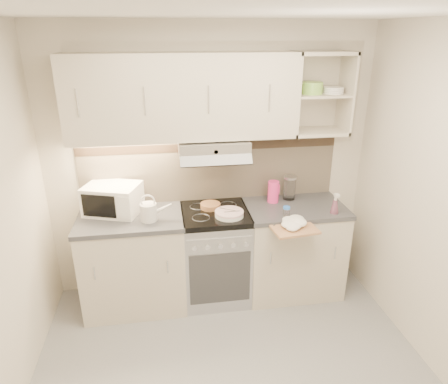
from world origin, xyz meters
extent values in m
cube|color=beige|center=(0.00, 1.40, 1.25)|extent=(3.00, 0.04, 2.50)
cube|color=white|center=(0.00, 0.00, 2.50)|extent=(3.00, 2.80, 0.04)
cube|color=#C6B299|center=(0.00, 1.39, 1.22)|extent=(2.40, 0.02, 0.64)
cube|color=#32251B|center=(0.00, 1.38, 1.42)|extent=(2.40, 0.01, 0.08)
cube|color=beige|center=(-0.25, 1.23, 1.90)|extent=(1.90, 0.34, 0.70)
cube|color=beige|center=(0.95, 1.23, 1.90)|extent=(0.50, 0.34, 0.70)
cylinder|color=#85C34B|center=(0.87, 1.23, 1.95)|extent=(0.19, 0.19, 0.10)
cylinder|color=white|center=(1.07, 1.23, 1.93)|extent=(0.18, 0.18, 0.06)
cube|color=#B7B7BC|center=(0.00, 1.20, 1.48)|extent=(0.60, 0.40, 0.12)
cube|color=beige|center=(-0.75, 1.10, 0.43)|extent=(0.90, 0.60, 0.86)
cube|color=#47474C|center=(-0.75, 1.10, 0.88)|extent=(0.92, 0.62, 0.04)
cube|color=beige|center=(0.75, 1.10, 0.43)|extent=(0.90, 0.60, 0.86)
cube|color=#47474C|center=(0.75, 1.10, 0.88)|extent=(0.92, 0.62, 0.04)
cube|color=#B7B7BC|center=(0.00, 1.10, 0.42)|extent=(0.60, 0.58, 0.85)
cube|color=black|center=(0.00, 1.10, 0.88)|extent=(0.60, 0.60, 0.05)
cube|color=white|center=(-0.89, 1.22, 1.03)|extent=(0.54, 0.47, 0.26)
cube|color=black|center=(-0.89, 1.05, 1.03)|extent=(0.29, 0.11, 0.20)
cylinder|color=silver|center=(-0.58, 1.00, 0.98)|extent=(0.14, 0.14, 0.15)
cone|color=silver|center=(-0.47, 1.00, 1.00)|extent=(0.20, 0.05, 0.12)
torus|color=silver|center=(-0.58, 1.00, 1.07)|extent=(0.13, 0.02, 0.12)
cylinder|color=white|center=(0.11, 0.98, 0.91)|extent=(0.25, 0.25, 0.02)
cylinder|color=white|center=(0.11, 0.98, 0.92)|extent=(0.25, 0.25, 0.02)
cylinder|color=white|center=(0.11, 0.98, 0.94)|extent=(0.25, 0.25, 0.02)
cube|color=silver|center=(0.11, 0.98, 0.95)|extent=(0.16, 0.08, 0.01)
cylinder|color=#B1684A|center=(-0.03, 1.17, 0.92)|extent=(0.18, 0.18, 0.05)
cylinder|color=#F63384|center=(0.57, 1.22, 1.00)|extent=(0.10, 0.10, 0.21)
cube|color=#F63384|center=(0.62, 1.23, 1.03)|extent=(0.01, 0.03, 0.09)
cylinder|color=white|center=(0.74, 1.27, 1.00)|extent=(0.11, 0.11, 0.21)
cylinder|color=#B7B7BC|center=(0.74, 1.27, 1.12)|extent=(0.12, 0.12, 0.02)
cylinder|color=silver|center=(0.60, 0.90, 0.94)|extent=(0.06, 0.06, 0.07)
cylinder|color=blue|center=(0.60, 0.90, 0.98)|extent=(0.06, 0.06, 0.02)
cone|color=pink|center=(1.04, 0.90, 0.96)|extent=(0.08, 0.08, 0.12)
cube|color=#AC8154|center=(0.61, 0.74, 0.87)|extent=(0.40, 0.37, 0.02)
camera|label=1|loc=(-0.43, -2.14, 2.40)|focal=32.00mm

